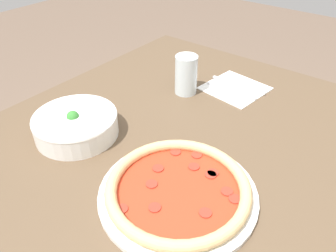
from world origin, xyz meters
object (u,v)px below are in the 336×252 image
at_px(knife, 241,85).
at_px(glass, 186,75).
at_px(pizza, 178,190).
at_px(bowl, 76,124).
at_px(fork, 232,91).

distance_m(knife, glass, 0.20).
bearing_deg(pizza, glass, 33.34).
relative_size(bowl, glass, 1.77).
height_order(pizza, glass, glass).
distance_m(pizza, fork, 0.48).
relative_size(pizza, glass, 2.73).
bearing_deg(bowl, glass, -15.07).
distance_m(fork, knife, 0.05).
xyz_separation_m(bowl, knife, (0.51, -0.23, -0.03)).
bearing_deg(glass, pizza, -146.66).
distance_m(bowl, glass, 0.38).
bearing_deg(pizza, fork, 15.24).
relative_size(pizza, knife, 1.75).
height_order(bowl, knife, bowl).
xyz_separation_m(fork, knife, (0.05, -0.01, -0.00)).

